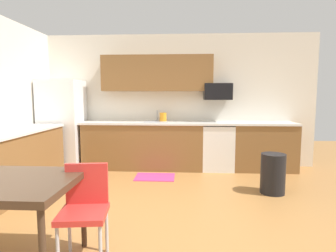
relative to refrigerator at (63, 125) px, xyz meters
name	(u,v)px	position (x,y,z in m)	size (l,w,h in m)	color
ground_plane	(163,217)	(2.18, -2.22, -0.88)	(12.00, 12.00, 0.00)	#9E6B38
wall_back	(173,101)	(2.18, 0.43, 0.47)	(5.80, 0.10, 2.70)	silver
cabinet_run_back	(143,146)	(1.61, 0.08, -0.43)	(2.35, 0.60, 0.90)	brown
cabinet_run_back_right	(263,147)	(3.98, 0.08, -0.43)	(1.20, 0.60, 0.90)	brown
cabinet_run_left	(16,162)	(-0.12, -1.42, -0.43)	(0.60, 2.00, 0.90)	brown
countertop_back	(172,123)	(2.18, 0.08, 0.04)	(4.80, 0.64, 0.04)	silver
countertop_left	(14,132)	(-0.12, -1.42, 0.04)	(0.64, 2.00, 0.04)	silver
upper_cabinets_back	(157,73)	(1.88, 0.21, 1.02)	(2.20, 0.34, 0.70)	brown
refrigerator	(63,125)	(0.00, 0.00, 0.00)	(0.76, 0.70, 1.76)	white
oven_range	(217,146)	(3.08, 0.08, -0.43)	(0.60, 0.60, 0.91)	white
microwave	(218,92)	(3.08, 0.18, 0.66)	(0.54, 0.36, 0.32)	black
sink_basin	(156,125)	(1.87, 0.08, 0.00)	(0.48, 0.40, 0.14)	#A5A8AD
sink_faucet	(157,116)	(1.87, 0.26, 0.16)	(0.02, 0.02, 0.24)	#B2B5BA
chair_near_table	(85,205)	(1.55, -3.12, -0.38)	(0.45, 0.45, 0.85)	red
trash_bin	(273,174)	(3.76, -1.28, -0.58)	(0.36, 0.36, 0.60)	black
floor_mat	(155,177)	(1.91, -0.57, -0.88)	(0.70, 0.50, 0.01)	#CC3372
kettle	(163,118)	(2.00, 0.13, 0.14)	(0.14, 0.14, 0.20)	orange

